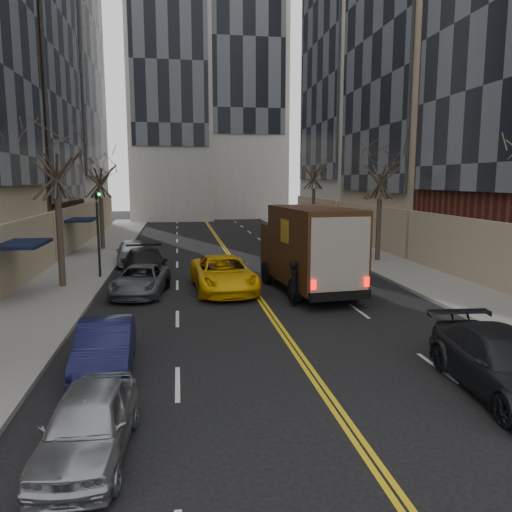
{
  "coord_description": "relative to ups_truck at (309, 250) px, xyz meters",
  "views": [
    {
      "loc": [
        -3.4,
        -4.03,
        5.06
      ],
      "look_at": [
        -0.49,
        14.45,
        2.2
      ],
      "focal_mm": 35.0,
      "sensor_mm": 36.0,
      "label": 1
    }
  ],
  "objects": [
    {
      "name": "sidewalk_right",
      "position": [
        6.59,
        9.51,
        -1.88
      ],
      "size": [
        4.0,
        66.0,
        0.15
      ],
      "primitive_type": "cube",
      "color": "slate",
      "rests_on": "ground"
    },
    {
      "name": "observer_sedan",
      "position": [
        1.79,
        -11.27,
        -1.22
      ],
      "size": [
        2.51,
        5.26,
        1.48
      ],
      "rotation": [
        0.0,
        0.0,
        -0.09
      ],
      "color": "black",
      "rests_on": "ground"
    },
    {
      "name": "parked_rt_c",
      "position": [
        3.61,
        16.53,
        -1.2
      ],
      "size": [
        2.47,
        5.35,
        1.51
      ],
      "primitive_type": "imported",
      "rotation": [
        0.0,
        0.0,
        -0.07
      ],
      "color": "black",
      "rests_on": "ground"
    },
    {
      "name": "parked_lf_d",
      "position": [
        -7.51,
        3.73,
        -1.15
      ],
      "size": [
        2.68,
        5.72,
        1.62
      ],
      "primitive_type": "imported",
      "rotation": [
        0.0,
        0.0,
        0.08
      ],
      "color": "black",
      "rests_on": "ground"
    },
    {
      "name": "tree_rt_far",
      "position": [
        6.39,
        22.51,
        4.78
      ],
      "size": [
        3.2,
        3.2,
        9.11
      ],
      "color": "#382D23",
      "rests_on": "sidewalk_right"
    },
    {
      "name": "ups_truck",
      "position": [
        0.0,
        0.0,
        0.0
      ],
      "size": [
        3.44,
        7.32,
        3.88
      ],
      "rotation": [
        0.0,
        0.0,
        0.1
      ],
      "color": "black",
      "rests_on": "ground"
    },
    {
      "name": "tree_lf_mid",
      "position": [
        -11.21,
        2.51,
        4.64
      ],
      "size": [
        3.2,
        3.2,
        8.91
      ],
      "color": "#382D23",
      "rests_on": "sidewalk_left"
    },
    {
      "name": "tree_lf_far",
      "position": [
        -11.21,
        15.51,
        4.07
      ],
      "size": [
        3.2,
        3.2,
        8.12
      ],
      "color": "#382D23",
      "rests_on": "sidewalk_left"
    },
    {
      "name": "parked_lf_a",
      "position": [
        -7.51,
        -12.59,
        -1.32
      ],
      "size": [
        1.71,
        3.82,
        1.27
      ],
      "primitive_type": "imported",
      "rotation": [
        0.0,
        0.0,
        -0.06
      ],
      "color": "#93969A",
      "rests_on": "ground"
    },
    {
      "name": "taxi",
      "position": [
        -3.8,
        0.89,
        -1.16
      ],
      "size": [
        2.98,
        5.86,
        1.59
      ],
      "primitive_type": "imported",
      "rotation": [
        0.0,
        0.0,
        0.06
      ],
      "color": "#EAB209",
      "rests_on": "ground"
    },
    {
      "name": "tree_rt_mid",
      "position": [
        6.39,
        7.51,
        4.21
      ],
      "size": [
        3.2,
        3.2,
        8.32
      ],
      "color": "#382D23",
      "rests_on": "sidewalk_right"
    },
    {
      "name": "traffic_signal",
      "position": [
        -9.8,
        4.51,
        0.86
      ],
      "size": [
        0.29,
        0.26,
        4.7
      ],
      "color": "black",
      "rests_on": "sidewalk_left"
    },
    {
      "name": "parked_lf_b",
      "position": [
        -7.8,
        -8.29,
        -1.3
      ],
      "size": [
        1.55,
        4.07,
        1.32
      ],
      "primitive_type": "imported",
      "rotation": [
        0.0,
        0.0,
        0.04
      ],
      "color": "black",
      "rests_on": "ground"
    },
    {
      "name": "streetwall_right",
      "position": [
        13.97,
        14.71,
        13.14
      ],
      "size": [
        12.26,
        49.0,
        34.0
      ],
      "color": "#4C301E",
      "rests_on": "ground"
    },
    {
      "name": "sidewalk_left",
      "position": [
        -11.41,
        9.51,
        -1.88
      ],
      "size": [
        4.0,
        66.0,
        0.15
      ],
      "primitive_type": "cube",
      "color": "slate",
      "rests_on": "ground"
    },
    {
      "name": "parked_lf_c",
      "position": [
        -7.51,
        0.77,
        -1.31
      ],
      "size": [
        2.71,
        4.87,
        1.29
      ],
      "primitive_type": "imported",
      "rotation": [
        0.0,
        0.0,
        -0.13
      ],
      "color": "#4D5055",
      "rests_on": "ground"
    },
    {
      "name": "parked_rt_a",
      "position": [
        2.69,
        8.65,
        -1.13
      ],
      "size": [
        1.85,
        5.04,
        1.65
      ],
      "primitive_type": "imported",
      "rotation": [
        0.0,
        0.0,
        0.02
      ],
      "color": "#53565B",
      "rests_on": "ground"
    },
    {
      "name": "parked_rt_b",
      "position": [
        2.78,
        12.99,
        -1.18
      ],
      "size": [
        2.88,
        5.74,
        1.56
      ],
      "primitive_type": "imported",
      "rotation": [
        0.0,
        0.0,
        0.05
      ],
      "color": "#93969A",
      "rests_on": "ground"
    },
    {
      "name": "parked_lf_e",
      "position": [
        -8.61,
        9.05,
        -1.21
      ],
      "size": [
        2.19,
        4.54,
        1.5
      ],
      "primitive_type": "imported",
      "rotation": [
        0.0,
        0.0,
        0.1
      ],
      "color": "#B8BDC1",
      "rests_on": "ground"
    },
    {
      "name": "pedestrian",
      "position": [
        -1.21,
        -2.29,
        -1.04
      ],
      "size": [
        0.65,
        0.78,
        1.84
      ],
      "primitive_type": "imported",
      "rotation": [
        0.0,
        0.0,
        1.21
      ],
      "color": "black",
      "rests_on": "ground"
    }
  ]
}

